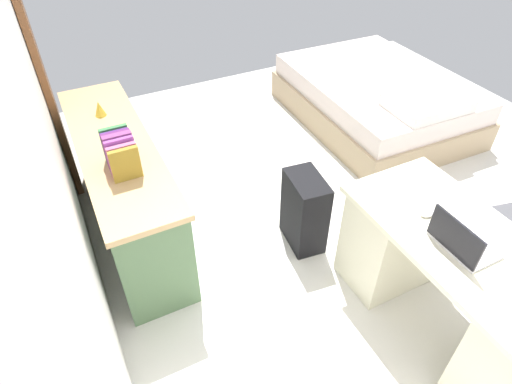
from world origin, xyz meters
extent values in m
plane|color=silver|center=(0.00, 0.00, 0.00)|extent=(5.32, 5.32, 0.00)
cube|color=white|center=(0.00, 2.01, 1.25)|extent=(4.32, 0.10, 2.50)
cube|color=brown|center=(1.61, 1.93, 1.02)|extent=(0.88, 0.05, 2.04)
cube|color=beige|center=(-1.14, 0.18, 0.72)|extent=(1.44, 0.66, 0.04)
cube|color=beige|center=(-0.65, 0.18, 0.35)|extent=(0.40, 0.59, 0.70)
cylinder|color=black|center=(-1.07, -0.58, 0.02)|extent=(0.52, 0.52, 0.04)
cube|color=#4C6B47|center=(0.58, 1.63, 0.37)|extent=(1.76, 0.44, 0.74)
cube|color=tan|center=(0.58, 1.63, 0.76)|extent=(1.80, 0.48, 0.04)
cube|color=#415B3C|center=(0.18, 1.40, 0.20)|extent=(0.67, 0.01, 0.26)
cube|color=#415B3C|center=(0.97, 1.40, 0.20)|extent=(0.67, 0.01, 0.26)
cube|color=tan|center=(1.05, -1.02, 0.14)|extent=(1.94, 1.45, 0.28)
cube|color=silver|center=(1.05, -1.02, 0.38)|extent=(1.88, 1.39, 0.20)
cube|color=white|center=(0.38, -1.00, 0.53)|extent=(0.50, 0.69, 0.10)
cube|color=black|center=(-0.12, 0.53, 0.29)|extent=(0.38, 0.26, 0.58)
cube|color=#B7B7BC|center=(-1.11, 0.22, 0.75)|extent=(0.31, 0.22, 0.02)
cube|color=black|center=(-1.11, 0.32, 0.85)|extent=(0.31, 0.01, 0.19)
ellipsoid|color=white|center=(-0.85, 0.22, 0.75)|extent=(0.06, 0.10, 0.03)
cube|color=olive|center=(0.15, 1.63, 0.89)|extent=(0.03, 0.17, 0.21)
cube|color=#B0577D|center=(0.19, 1.63, 0.89)|extent=(0.03, 0.17, 0.21)
cube|color=purple|center=(0.23, 1.63, 0.90)|extent=(0.02, 0.17, 0.23)
cube|color=#77366E|center=(0.27, 1.63, 0.90)|extent=(0.04, 0.17, 0.24)
cube|color=#58205B|center=(0.31, 1.63, 0.90)|extent=(0.03, 0.17, 0.23)
cube|color=#432165|center=(0.35, 1.63, 0.89)|extent=(0.03, 0.17, 0.22)
cube|color=#377443|center=(0.39, 1.63, 0.89)|extent=(0.03, 0.17, 0.22)
cone|color=gold|center=(0.97, 1.63, 0.84)|extent=(0.08, 0.08, 0.11)
camera|label=1|loc=(-2.01, 1.86, 2.40)|focal=30.71mm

